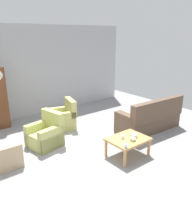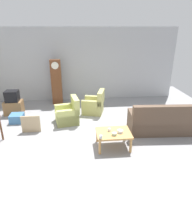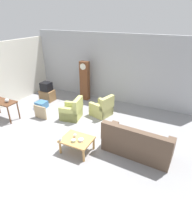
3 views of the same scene
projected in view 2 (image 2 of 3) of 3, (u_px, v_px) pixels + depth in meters
The scene contains 15 objects.
ground_plane at pixel (89, 135), 6.49m from camera, with size 10.40×10.40×0.00m, color gray.
garage_door_wall at pixel (84, 65), 9.17m from camera, with size 8.40×0.16×3.20m, color #ADAFB5.
couch_floral at pixel (162, 122), 6.51m from camera, with size 2.15×1.00×1.04m.
armchair_olive_near at pixel (68, 114), 7.22m from camera, with size 0.92×0.89×0.92m.
armchair_olive_far at pixel (94, 105), 8.04m from camera, with size 0.96×0.94×0.92m.
coffee_table_wood at pixel (113, 134), 5.69m from camera, with size 0.96×0.76×0.47m.
grandfather_clock at pixel (57, 82), 8.75m from camera, with size 0.44×0.30×1.94m.
tv_stand_cabinet at pixel (14, 107), 7.97m from camera, with size 0.68×0.52×0.52m, color brown.
tv_crt at pixel (12, 96), 7.78m from camera, with size 0.48×0.44×0.42m, color black.
framed_picture_leaning at pixel (31, 124), 6.55m from camera, with size 0.60×0.05×0.57m, color tan.
storage_box_blue at pixel (17, 118), 7.30m from camera, with size 0.46×0.46×0.30m, color teal.
cup_white_porcelain at pixel (109, 130), 5.71m from camera, with size 0.09×0.09×0.08m, color white.
cup_blue_rimmed at pixel (101, 137), 5.33m from camera, with size 0.08×0.08×0.09m, color silver.
bowl_white_stacked at pixel (120, 131), 5.63m from camera, with size 0.16×0.16×0.08m, color white.
bowl_shallow_green at pixel (114, 134), 5.50m from camera, with size 0.14×0.14×0.07m, color #B2C69E.
Camera 2 is at (-0.35, -5.69, 3.19)m, focal length 32.48 mm.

